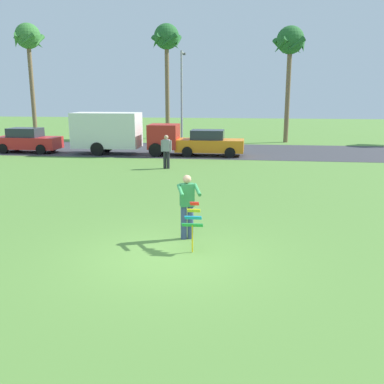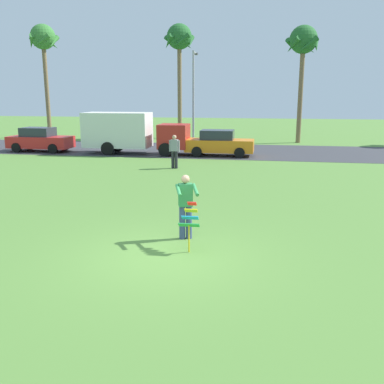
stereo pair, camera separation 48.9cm
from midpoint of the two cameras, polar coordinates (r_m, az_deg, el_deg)
ground_plane at (r=10.33m, az=-4.47°, el=-8.56°), size 120.00×120.00×0.00m
road_strip at (r=29.26m, az=3.42°, el=5.50°), size 120.00×8.00×0.01m
person_kite_flyer at (r=11.24m, az=-1.89°, el=-1.66°), size 0.69×0.76×1.73m
kite_held at (r=10.48m, az=-1.19°, el=-3.68°), size 0.51×0.64×1.16m
parked_car_red at (r=30.47m, az=-21.49°, el=6.38°), size 4.23×1.89×1.60m
parked_truck_red_cab at (r=27.94m, az=-10.13°, el=7.87°), size 6.71×2.15×2.62m
parked_car_orange at (r=26.84m, az=1.79°, el=6.50°), size 4.22×1.86×1.60m
palm_tree_left_near at (r=40.66m, az=-21.30°, el=18.15°), size 2.58×2.71×9.57m
palm_tree_right_near at (r=37.97m, az=-3.79°, el=19.28°), size 2.58×2.71×9.49m
palm_tree_centre_far at (r=35.25m, az=12.52°, el=18.51°), size 2.58×2.71×8.83m
streetlight_pole at (r=34.21m, az=-1.77°, el=13.29°), size 0.24×1.65×7.00m
person_walker_near at (r=22.16m, az=-4.07°, el=5.52°), size 0.57×0.25×1.73m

